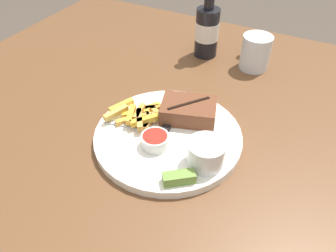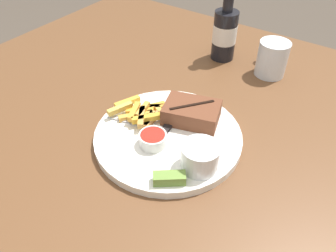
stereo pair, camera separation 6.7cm
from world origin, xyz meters
name	(u,v)px [view 1 (the left image)]	position (x,y,z in m)	size (l,w,h in m)	color
dining_table	(168,163)	(0.00, 0.00, 0.71)	(1.35, 1.23, 0.78)	brown
dinner_plate	(168,136)	(0.00, 0.00, 0.79)	(0.31, 0.31, 0.02)	white
steak_portion	(189,111)	(0.02, 0.07, 0.82)	(0.14, 0.11, 0.04)	brown
fries_pile	(140,115)	(-0.08, 0.02, 0.81)	(0.13, 0.11, 0.02)	gold
coleslaw_cup	(206,152)	(0.10, -0.04, 0.83)	(0.07, 0.07, 0.05)	white
dipping_sauce_cup	(155,140)	(-0.01, -0.04, 0.81)	(0.06, 0.06, 0.03)	silver
pickle_spear	(179,178)	(0.08, -0.10, 0.81)	(0.06, 0.05, 0.02)	olive
fork_utensil	(131,126)	(-0.08, -0.02, 0.80)	(0.13, 0.04, 0.00)	#B7B7BC
knife_utensil	(171,120)	(-0.01, 0.04, 0.80)	(0.04, 0.17, 0.01)	#B7B7BC
beer_bottle	(207,29)	(-0.07, 0.38, 0.86)	(0.07, 0.07, 0.22)	black
drinking_glass	(256,52)	(0.08, 0.37, 0.83)	(0.08, 0.08, 0.09)	silver
salt_shaker	(249,44)	(0.04, 0.43, 0.81)	(0.03, 0.03, 0.07)	white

